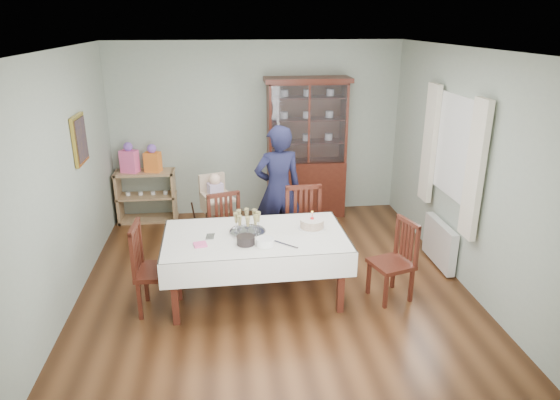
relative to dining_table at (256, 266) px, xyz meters
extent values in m
plane|color=#593319|center=(0.23, 0.21, -0.38)|extent=(5.00, 5.00, 0.00)
plane|color=#9EAA99|center=(0.23, 2.71, 0.97)|extent=(4.50, 0.00, 4.50)
plane|color=#9EAA99|center=(-2.02, 0.21, 0.97)|extent=(0.00, 5.00, 5.00)
plane|color=#9EAA99|center=(2.48, 0.21, 0.97)|extent=(0.00, 5.00, 5.00)
plane|color=white|center=(0.23, 0.21, 2.32)|extent=(5.00, 5.00, 0.00)
cube|color=#481D12|center=(0.00, 0.00, 0.34)|extent=(1.92, 1.09, 0.06)
cube|color=white|center=(0.00, 0.00, 0.37)|extent=(2.02, 1.19, 0.01)
cube|color=#481D12|center=(0.98, 2.47, 0.07)|extent=(1.20, 0.45, 0.90)
cube|color=white|center=(0.98, 2.28, 1.12)|extent=(1.12, 0.01, 1.16)
cube|color=#481D12|center=(0.98, 2.47, 1.76)|extent=(1.30, 0.48, 0.07)
cube|color=tan|center=(-1.52, 2.49, -0.36)|extent=(0.90, 0.38, 0.04)
cube|color=tan|center=(-1.52, 2.49, 0.02)|extent=(0.90, 0.38, 0.03)
cube|color=tan|center=(-1.52, 2.49, 0.40)|extent=(0.90, 0.38, 0.04)
cube|color=tan|center=(-1.94, 2.49, 0.02)|extent=(0.04, 0.38, 0.80)
cube|color=tan|center=(-1.10, 2.49, 0.02)|extent=(0.04, 0.38, 0.80)
cube|color=gold|center=(-1.99, 1.01, 1.27)|extent=(0.04, 0.48, 0.58)
cube|color=white|center=(2.45, 0.51, 1.17)|extent=(0.04, 1.02, 1.22)
cube|color=silver|center=(2.39, -0.11, 1.07)|extent=(0.07, 0.30, 1.55)
cube|color=silver|center=(2.39, 1.13, 1.07)|extent=(0.07, 0.30, 1.55)
cube|color=white|center=(2.39, 0.51, -0.08)|extent=(0.10, 0.80, 0.55)
cube|color=#481D12|center=(-0.27, 0.62, 0.07)|extent=(0.55, 0.55, 0.05)
cube|color=#481D12|center=(-0.33, 0.81, 0.34)|extent=(0.41, 0.17, 0.52)
cube|color=#481D12|center=(0.67, 0.54, 0.10)|extent=(0.50, 0.50, 0.05)
cube|color=#481D12|center=(0.66, 0.76, 0.39)|extent=(0.45, 0.07, 0.56)
cube|color=#481D12|center=(-1.05, -0.16, 0.07)|extent=(0.47, 0.47, 0.05)
cube|color=#481D12|center=(-1.25, -0.15, 0.35)|extent=(0.06, 0.43, 0.53)
cube|color=#481D12|center=(1.50, -0.21, 0.04)|extent=(0.51, 0.51, 0.05)
cube|color=#481D12|center=(1.68, -0.15, 0.29)|extent=(0.15, 0.39, 0.49)
imported|color=black|center=(0.39, 1.18, 0.48)|extent=(0.69, 0.51, 1.74)
cube|color=tan|center=(-0.44, 1.32, 0.30)|extent=(0.44, 0.41, 0.25)
cube|color=tan|center=(-0.44, 1.32, 0.51)|extent=(0.35, 0.18, 0.29)
cube|color=tan|center=(-0.44, 1.32, 0.38)|extent=(0.41, 0.28, 0.03)
cube|color=#BBA7CB|center=(-0.44, 1.32, 0.47)|extent=(0.22, 0.20, 0.19)
sphere|color=beige|center=(-0.44, 1.32, 0.61)|extent=(0.16, 0.16, 0.16)
cylinder|color=silver|center=(-0.08, 0.08, 0.38)|extent=(0.40, 0.40, 0.01)
torus|color=silver|center=(-0.08, 0.08, 0.39)|extent=(0.40, 0.40, 0.02)
cylinder|color=white|center=(0.65, 0.10, 0.38)|extent=(0.31, 0.31, 0.02)
cylinder|color=brown|center=(0.65, 0.10, 0.44)|extent=(0.27, 0.27, 0.10)
cylinder|color=silver|center=(0.65, 0.10, 0.49)|extent=(0.27, 0.27, 0.01)
cylinder|color=#F24C4C|center=(0.65, 0.10, 0.54)|extent=(0.01, 0.01, 0.07)
sphere|color=yellow|center=(0.65, 0.10, 0.58)|extent=(0.02, 0.02, 0.02)
cylinder|color=black|center=(-0.11, -0.22, 0.42)|extent=(0.22, 0.22, 0.09)
cylinder|color=white|center=(0.09, -0.28, 0.42)|extent=(0.24, 0.24, 0.08)
cube|color=#FF5DA0|center=(-0.59, -0.20, 0.38)|extent=(0.16, 0.16, 0.02)
cube|color=silver|center=(0.30, -0.30, 0.38)|extent=(0.24, 0.23, 0.01)
cube|color=#FF5DA0|center=(-1.72, 2.47, 0.58)|extent=(0.29, 0.24, 0.34)
sphere|color=#E533B2|center=(-1.72, 2.47, 0.81)|extent=(0.14, 0.14, 0.14)
cube|color=orange|center=(-1.38, 2.47, 0.56)|extent=(0.27, 0.22, 0.30)
sphere|color=#E533B2|center=(-1.38, 2.47, 0.77)|extent=(0.14, 0.14, 0.14)
camera|label=1|loc=(-0.30, -5.01, 2.61)|focal=32.00mm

